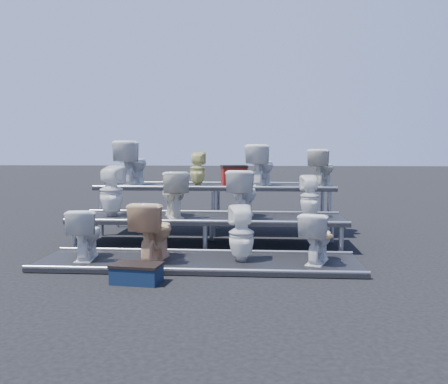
# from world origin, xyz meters

# --- Properties ---
(ground) EXTENTS (80.00, 80.00, 0.00)m
(ground) POSITION_xyz_m (0.00, 0.00, 0.00)
(ground) COLOR black
(ground) RESTS_ON ground
(tier_front) EXTENTS (4.20, 1.20, 0.06)m
(tier_front) POSITION_xyz_m (0.00, -1.30, 0.03)
(tier_front) COLOR black
(tier_front) RESTS_ON ground
(tier_mid) EXTENTS (4.20, 1.20, 0.46)m
(tier_mid) POSITION_xyz_m (0.00, 0.00, 0.23)
(tier_mid) COLOR black
(tier_mid) RESTS_ON ground
(tier_back) EXTENTS (4.20, 1.20, 0.86)m
(tier_back) POSITION_xyz_m (0.00, 1.30, 0.43)
(tier_back) COLOR black
(tier_back) RESTS_ON ground
(toilet_0) EXTENTS (0.44, 0.70, 0.67)m
(toilet_0) POSITION_xyz_m (-1.51, -1.30, 0.40)
(toilet_0) COLOR white
(toilet_0) RESTS_ON tier_front
(toilet_1) EXTENTS (0.54, 0.82, 0.78)m
(toilet_1) POSITION_xyz_m (-0.59, -1.30, 0.45)
(toilet_1) COLOR #DEAF7C
(toilet_1) RESTS_ON tier_front
(toilet_2) EXTENTS (0.39, 0.39, 0.73)m
(toilet_2) POSITION_xyz_m (0.57, -1.30, 0.43)
(toilet_2) COLOR white
(toilet_2) RESTS_ON tier_front
(toilet_3) EXTENTS (0.55, 0.72, 0.65)m
(toilet_3) POSITION_xyz_m (1.54, -1.30, 0.39)
(toilet_3) COLOR white
(toilet_3) RESTS_ON tier_front
(toilet_4) EXTENTS (0.43, 0.43, 0.80)m
(toilet_4) POSITION_xyz_m (-1.54, 0.00, 0.86)
(toilet_4) COLOR white
(toilet_4) RESTS_ON tier_mid
(toilet_5) EXTENTS (0.60, 0.79, 0.72)m
(toilet_5) POSITION_xyz_m (-0.55, 0.00, 0.82)
(toilet_5) COLOR beige
(toilet_5) RESTS_ON tier_mid
(toilet_6) EXTENTS (0.52, 0.78, 0.74)m
(toilet_6) POSITION_xyz_m (0.54, 0.00, 0.83)
(toilet_6) COLOR white
(toilet_6) RESTS_ON tier_mid
(toilet_7) EXTENTS (0.33, 0.34, 0.66)m
(toilet_7) POSITION_xyz_m (1.57, 0.00, 0.79)
(toilet_7) COLOR white
(toilet_7) RESTS_ON tier_mid
(toilet_8) EXTENTS (0.55, 0.84, 0.81)m
(toilet_8) POSITION_xyz_m (-1.54, 1.30, 1.27)
(toilet_8) COLOR white
(toilet_8) RESTS_ON tier_back
(toilet_9) EXTENTS (0.30, 0.30, 0.61)m
(toilet_9) POSITION_xyz_m (-0.33, 1.30, 1.17)
(toilet_9) COLOR #D5D281
(toilet_9) RESTS_ON tier_back
(toilet_10) EXTENTS (0.59, 0.81, 0.74)m
(toilet_10) POSITION_xyz_m (0.82, 1.30, 1.23)
(toilet_10) COLOR white
(toilet_10) RESTS_ON tier_back
(toilet_11) EXTENTS (0.60, 0.74, 0.66)m
(toilet_11) POSITION_xyz_m (1.91, 1.30, 1.19)
(toilet_11) COLOR beige
(toilet_11) RESTS_ON tier_back
(red_crate) EXTENTS (0.51, 0.44, 0.32)m
(red_crate) POSITION_xyz_m (0.32, 1.49, 1.02)
(red_crate) COLOR maroon
(red_crate) RESTS_ON tier_back
(step_stool) EXTENTS (0.57, 0.39, 0.19)m
(step_stool) POSITION_xyz_m (-0.59, -2.24, 0.10)
(step_stool) COLOR #0E1B32
(step_stool) RESTS_ON ground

